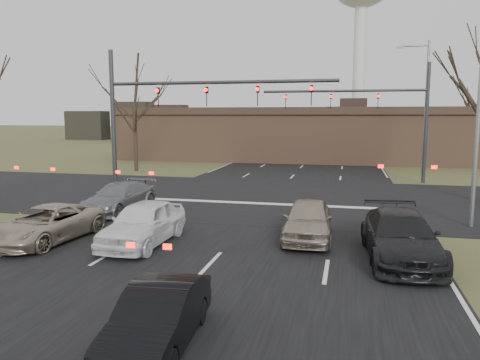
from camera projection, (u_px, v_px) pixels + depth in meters
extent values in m
plane|color=brown|center=(176.00, 301.00, 11.51)|extent=(360.00, 360.00, 0.00)
cube|color=black|center=(321.00, 146.00, 69.38)|extent=(14.00, 300.00, 0.02)
cube|color=black|center=(273.00, 197.00, 25.98)|extent=(200.00, 14.00, 0.02)
cube|color=#876048|center=(329.00, 138.00, 47.40)|extent=(42.00, 10.00, 4.60)
cube|color=#38281E|center=(329.00, 111.00, 47.04)|extent=(42.40, 10.40, 0.70)
cylinder|color=silver|center=(359.00, 68.00, 123.58)|extent=(3.20, 3.20, 34.00)
cylinder|color=#383A3D|center=(113.00, 125.00, 25.41)|extent=(0.24, 0.24, 8.00)
cylinder|color=#383A3D|center=(219.00, 82.00, 23.76)|extent=(12.00, 0.18, 0.18)
imported|color=black|center=(158.00, 97.00, 24.61)|extent=(0.16, 0.20, 1.00)
imported|color=black|center=(207.00, 96.00, 24.01)|extent=(0.16, 0.20, 1.00)
imported|color=black|center=(258.00, 96.00, 23.41)|extent=(0.16, 0.20, 1.00)
imported|color=black|center=(311.00, 95.00, 22.81)|extent=(0.16, 0.20, 1.00)
cylinder|color=#383A3D|center=(426.00, 123.00, 31.12)|extent=(0.24, 0.24, 8.00)
cylinder|color=#383A3D|center=(343.00, 91.00, 32.06)|extent=(11.00, 0.18, 0.18)
imported|color=black|center=(378.00, 101.00, 31.62)|extent=(0.16, 0.20, 1.00)
imported|color=black|center=(331.00, 101.00, 32.33)|extent=(0.16, 0.20, 1.00)
imported|color=black|center=(286.00, 102.00, 33.04)|extent=(0.16, 0.20, 1.00)
cylinder|color=gray|center=(479.00, 103.00, 18.44)|extent=(0.18, 0.18, 10.00)
cylinder|color=gray|center=(426.00, 109.00, 34.73)|extent=(0.18, 0.18, 10.00)
cylinder|color=gray|center=(415.00, 46.00, 34.32)|extent=(2.00, 0.12, 0.12)
cube|color=gray|center=(400.00, 47.00, 34.56)|extent=(0.50, 0.25, 0.15)
cylinder|color=black|center=(135.00, 139.00, 38.19)|extent=(0.32, 0.32, 5.23)
cylinder|color=black|center=(476.00, 139.00, 41.55)|extent=(0.32, 0.32, 4.95)
imported|color=#AB9D8A|center=(47.00, 224.00, 16.83)|extent=(2.59, 4.86, 1.30)
imported|color=white|center=(143.00, 223.00, 16.48)|extent=(1.89, 4.56, 1.54)
imported|color=black|center=(158.00, 317.00, 9.14)|extent=(1.56, 3.81, 1.23)
imported|color=black|center=(400.00, 237.00, 14.68)|extent=(2.46, 5.34, 1.51)
imported|color=slate|center=(119.00, 197.00, 22.13)|extent=(2.30, 4.85, 1.37)
imported|color=#9F9380|center=(308.00, 220.00, 17.15)|extent=(1.88, 4.37, 1.47)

